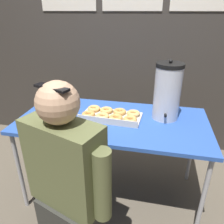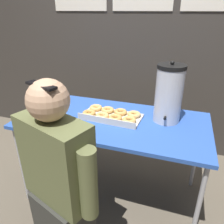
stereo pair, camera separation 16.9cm
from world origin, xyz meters
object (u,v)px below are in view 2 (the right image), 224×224
Objects in this scene: donut_box at (111,115)px; person_seated at (59,181)px; coffee_urn at (169,94)px; cell_phone at (40,124)px.

donut_box is 0.40× the size of person_seated.
donut_box is 1.06× the size of coffee_urn.
person_seated reaches higher than cell_phone.
cell_phone is 0.49m from person_seated.
cell_phone is at bearing -24.33° from person_seated.
person_seated is (0.33, -0.32, -0.18)m from cell_phone.
donut_box is 2.99× the size of cell_phone.
donut_box is 0.64m from person_seated.
coffee_urn is at bearing -109.29° from person_seated.
cell_phone is at bearing -157.42° from coffee_urn.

